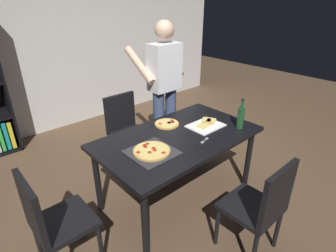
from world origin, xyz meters
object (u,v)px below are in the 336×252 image
Objects in this scene: chair_near_camera at (262,205)px; chair_left_end at (51,219)px; second_pizza_plain at (167,124)px; pepperoni_pizza_on_tray at (152,151)px; wine_bottle at (241,117)px; dining_table at (178,142)px; chair_far_side at (126,126)px; person_serving_pizza at (164,85)px; kitchen_scissors at (201,143)px.

chair_near_camera is 1.60m from chair_left_end.
chair_left_end is 3.49× the size of second_pizza_plain.
wine_bottle is (0.99, -0.22, 0.10)m from pepperoni_pizza_on_tray.
dining_table is 0.28m from second_pizza_plain.
pepperoni_pizza_on_tray is at bearing -111.06° from chair_far_side.
person_serving_pizza is 1.04m from wine_bottle.
chair_far_side is at bearing 90.00° from chair_near_camera.
pepperoni_pizza_on_tray is 1.50× the size of second_pizza_plain.
wine_bottle is 1.23× the size of second_pizza_plain.
chair_left_end is 1.94m from wine_bottle.
chair_far_side is 1.23m from kitchen_scissors.
dining_table is at bearing 98.70° from kitchen_scissors.
dining_table is 8.06× the size of kitchen_scissors.
kitchen_scissors is at bearing 86.67° from chair_near_camera.
chair_left_end is 0.51× the size of person_serving_pizza.
dining_table is 0.91m from person_serving_pizza.
chair_left_end is at bearing 180.00° from dining_table.
pepperoni_pizza_on_tray is 1.02m from wine_bottle.
person_serving_pizza is (0.45, -0.22, 0.49)m from chair_far_side.
person_serving_pizza is at bearing 22.75° from chair_left_end.
person_serving_pizza reaches higher than second_pizza_plain.
pepperoni_pizza_on_tray is 1.95× the size of kitchen_scissors.
chair_near_camera is 2.85× the size of wine_bottle.
wine_bottle is at bearing -47.29° from second_pizza_plain.
kitchen_scissors is at bearing -94.47° from second_pizza_plain.
chair_near_camera is at bearing -93.33° from kitchen_scissors.
dining_table is 5.06× the size of wine_bottle.
dining_table is 0.96m from chair_near_camera.
person_serving_pizza is 1.19m from pepperoni_pizza_on_tray.
person_serving_pizza reaches higher than chair_near_camera.
chair_near_camera and chair_left_end have the same top height.
second_pizza_plain is (-0.37, -0.47, -0.24)m from person_serving_pizza.
wine_bottle is (0.59, 0.65, 0.36)m from chair_near_camera.
person_serving_pizza reaches higher than dining_table.
dining_table is 6.21× the size of second_pizza_plain.
pepperoni_pizza_on_tray is (-0.39, 0.87, 0.25)m from chair_near_camera.
chair_far_side is 2.33× the size of pepperoni_pizza_on_tray.
dining_table is 0.41m from pepperoni_pizza_on_tray.
wine_bottle is (0.14, -1.03, -0.13)m from person_serving_pizza.
dining_table is 1.78× the size of chair_near_camera.
kitchen_scissors is (-0.41, -0.99, -0.24)m from person_serving_pizza.
second_pizza_plain is at bearing -128.21° from person_serving_pizza.
chair_left_end is (-1.29, 0.95, 0.00)m from chair_near_camera.
chair_near_camera is 1.80m from person_serving_pizza.
person_serving_pizza is 8.82× the size of kitchen_scissors.
chair_near_camera is at bearing -36.40° from chair_left_end.
second_pizza_plain is at bearing 72.68° from dining_table.
chair_far_side reaches higher than second_pizza_plain.
second_pizza_plain is (0.08, 1.21, 0.25)m from chair_near_camera.
chair_near_camera and chair_far_side have the same top height.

